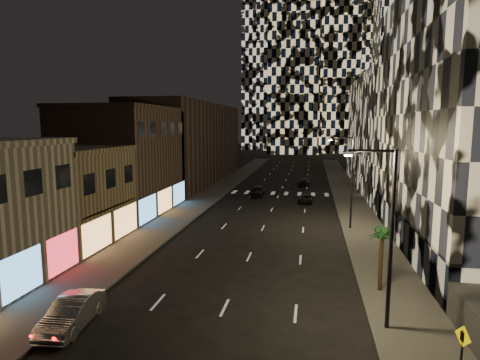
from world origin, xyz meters
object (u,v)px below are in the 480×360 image
at_px(car_dark_oncoming, 304,182).
at_px(streetlight_far, 350,176).
at_px(streetlight_near, 387,227).
at_px(palm_tree, 382,238).
at_px(car_dark_midlane, 257,191).
at_px(car_dark_rightlane, 306,199).
at_px(car_silver_parked, 72,313).
at_px(ped_sign, 462,347).

bearing_deg(car_dark_oncoming, streetlight_far, 103.24).
relative_size(streetlight_near, palm_tree, 2.25).
height_order(car_dark_midlane, car_dark_rightlane, car_dark_midlane).
bearing_deg(car_dark_midlane, car_silver_parked, -95.56).
bearing_deg(car_dark_oncoming, ped_sign, 101.17).
bearing_deg(streetlight_far, palm_tree, -87.57).
height_order(streetlight_far, car_silver_parked, streetlight_far).
distance_m(streetlight_far, car_dark_midlane, 20.88).
relative_size(streetlight_near, streetlight_far, 1.00).
height_order(car_dark_midlane, palm_tree, palm_tree).
bearing_deg(car_dark_midlane, ped_sign, -71.42).
bearing_deg(car_silver_parked, car_dark_oncoming, 73.38).
bearing_deg(palm_tree, car_dark_midlane, 110.43).
xyz_separation_m(car_silver_parked, car_dark_oncoming, (10.70, 51.39, -0.12)).
distance_m(streetlight_near, streetlight_far, 20.00).
bearing_deg(car_dark_rightlane, car_dark_oncoming, 95.01).
distance_m(streetlight_near, ped_sign, 6.06).
distance_m(streetlight_far, car_dark_rightlane, 14.46).
bearing_deg(streetlight_near, ped_sign, -64.44).
height_order(ped_sign, palm_tree, palm_tree).
bearing_deg(car_dark_oncoming, car_dark_rightlane, 95.49).
bearing_deg(palm_tree, car_dark_rightlane, 100.08).
xyz_separation_m(car_silver_parked, car_dark_rightlane, (11.20, 35.46, -0.23)).
height_order(streetlight_near, ped_sign, streetlight_near).
xyz_separation_m(car_dark_oncoming, ped_sign, (7.00, -53.33, 1.24)).
relative_size(streetlight_near, car_silver_parked, 1.92).
height_order(car_silver_parked, car_dark_rightlane, car_silver_parked).
bearing_deg(palm_tree, streetlight_near, -97.68).
distance_m(streetlight_far, ped_sign, 24.82).
distance_m(car_silver_parked, ped_sign, 17.84).
distance_m(streetlight_near, car_silver_parked, 16.41).
bearing_deg(car_dark_oncoming, car_dark_midlane, 65.20).
distance_m(car_silver_parked, car_dark_oncoming, 52.49).
relative_size(car_silver_parked, car_dark_midlane, 1.06).
bearing_deg(ped_sign, car_dark_oncoming, 78.95).
xyz_separation_m(streetlight_near, car_dark_midlane, (-11.32, 36.92, -4.60)).
height_order(car_dark_midlane, ped_sign, ped_sign).
height_order(streetlight_far, car_dark_oncoming, streetlight_far).
distance_m(car_dark_midlane, ped_sign, 43.56).
xyz_separation_m(car_dark_midlane, ped_sign, (13.47, -41.41, 1.14)).
relative_size(streetlight_far, car_dark_rightlane, 2.32).
bearing_deg(car_silver_parked, streetlight_near, 4.43).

